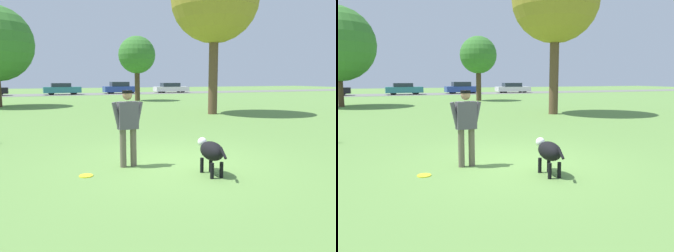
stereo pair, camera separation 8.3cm
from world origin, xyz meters
The scene contains 9 objects.
ground_plane centered at (0.00, 0.00, 0.00)m, with size 120.00×120.00×0.00m, color #608C42.
far_road_strip centered at (0.00, 33.23, 0.01)m, with size 120.00×6.00×0.01m.
person centered at (-1.00, 0.09, 0.93)m, with size 0.67×0.24×1.59m.
dog centered at (0.30, -1.07, 0.45)m, with size 0.38×1.04×0.66m.
frisbee centered at (-1.93, -0.28, 0.01)m, with size 0.26×0.26×0.02m.
tree_far_right centered at (5.27, 19.88, 3.72)m, with size 3.04×3.04×5.28m.
parked_car_teal centered at (0.28, 32.85, 0.67)m, with size 4.10×1.76×1.33m.
parked_car_blue centered at (7.20, 33.39, 0.69)m, with size 4.15×1.74×1.44m.
parked_car_white centered at (13.94, 33.28, 0.63)m, with size 4.52×1.90×1.28m.
Camera 2 is at (-2.69, -6.42, 1.82)m, focal length 35.00 mm.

